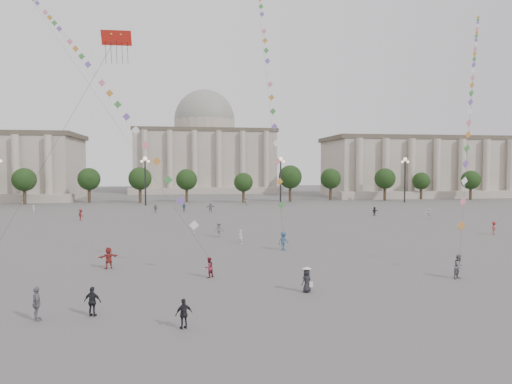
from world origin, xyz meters
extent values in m
plane|color=#575552|center=(0.00, 0.00, 0.00)|extent=(360.00, 360.00, 0.00)
cube|color=#A49989|center=(75.00, 95.00, 8.00)|extent=(80.00, 22.00, 16.00)
cube|color=#50493A|center=(75.00, 95.00, 16.60)|extent=(81.60, 22.44, 1.20)
cube|color=#A49989|center=(75.00, 82.00, 1.00)|extent=(84.00, 4.00, 2.00)
cube|color=#A49989|center=(0.00, 130.00, 10.00)|extent=(46.00, 30.00, 20.00)
cube|color=#50493A|center=(0.00, 130.00, 20.60)|extent=(46.92, 30.60, 1.20)
cube|color=#A49989|center=(0.00, 113.00, 1.00)|extent=(48.30, 4.00, 2.00)
cylinder|color=#A49989|center=(0.00, 130.00, 22.50)|extent=(21.00, 21.00, 5.00)
sphere|color=gray|center=(0.00, 130.00, 25.00)|extent=(21.00, 21.00, 21.00)
cylinder|color=#35281A|center=(-42.00, 78.00, 1.76)|extent=(0.70, 0.70, 3.52)
sphere|color=black|center=(-42.00, 78.00, 5.44)|extent=(5.12, 5.12, 5.12)
cylinder|color=#35281A|center=(-30.00, 78.00, 1.76)|extent=(0.70, 0.70, 3.52)
sphere|color=black|center=(-30.00, 78.00, 5.44)|extent=(5.12, 5.12, 5.12)
cylinder|color=#35281A|center=(-18.00, 78.00, 1.76)|extent=(0.70, 0.70, 3.52)
sphere|color=black|center=(-18.00, 78.00, 5.44)|extent=(5.12, 5.12, 5.12)
cylinder|color=#35281A|center=(-6.00, 78.00, 1.76)|extent=(0.70, 0.70, 3.52)
sphere|color=black|center=(-6.00, 78.00, 5.44)|extent=(5.12, 5.12, 5.12)
cylinder|color=#35281A|center=(6.00, 78.00, 1.76)|extent=(0.70, 0.70, 3.52)
sphere|color=black|center=(6.00, 78.00, 5.44)|extent=(5.12, 5.12, 5.12)
cylinder|color=#35281A|center=(18.00, 78.00, 1.76)|extent=(0.70, 0.70, 3.52)
sphere|color=black|center=(18.00, 78.00, 5.44)|extent=(5.12, 5.12, 5.12)
cylinder|color=#35281A|center=(30.00, 78.00, 1.76)|extent=(0.70, 0.70, 3.52)
sphere|color=black|center=(30.00, 78.00, 5.44)|extent=(5.12, 5.12, 5.12)
cylinder|color=#35281A|center=(42.00, 78.00, 1.76)|extent=(0.70, 0.70, 3.52)
sphere|color=black|center=(42.00, 78.00, 5.44)|extent=(5.12, 5.12, 5.12)
cylinder|color=#35281A|center=(54.00, 78.00, 1.76)|extent=(0.70, 0.70, 3.52)
sphere|color=black|center=(54.00, 78.00, 5.44)|extent=(5.12, 5.12, 5.12)
cylinder|color=#35281A|center=(66.00, 78.00, 1.76)|extent=(0.70, 0.70, 3.52)
sphere|color=black|center=(66.00, 78.00, 5.44)|extent=(5.12, 5.12, 5.12)
sphere|color=#FFE5B2|center=(-44.30, 70.00, 9.60)|extent=(0.60, 0.60, 0.60)
cylinder|color=#262628|center=(-15.00, 70.00, 5.00)|extent=(0.36, 0.36, 10.00)
sphere|color=#FFE5B2|center=(-15.00, 70.00, 10.20)|extent=(0.90, 0.90, 0.90)
sphere|color=#FFE5B2|center=(-15.70, 70.00, 9.60)|extent=(0.60, 0.60, 0.60)
sphere|color=#FFE5B2|center=(-14.30, 70.00, 9.60)|extent=(0.60, 0.60, 0.60)
cylinder|color=#262628|center=(15.00, 70.00, 5.00)|extent=(0.36, 0.36, 10.00)
sphere|color=#FFE5B2|center=(15.00, 70.00, 10.20)|extent=(0.90, 0.90, 0.90)
sphere|color=#FFE5B2|center=(14.30, 70.00, 9.60)|extent=(0.60, 0.60, 0.60)
sphere|color=#FFE5B2|center=(15.70, 70.00, 9.60)|extent=(0.60, 0.60, 0.60)
cylinder|color=#262628|center=(45.00, 70.00, 5.00)|extent=(0.36, 0.36, 10.00)
sphere|color=#FFE5B2|center=(45.00, 70.00, 10.20)|extent=(0.90, 0.90, 0.90)
sphere|color=#FFE5B2|center=(44.30, 70.00, 9.60)|extent=(0.60, 0.60, 0.60)
sphere|color=#FFE5B2|center=(45.70, 70.00, 9.60)|extent=(0.60, 0.60, 0.60)
imported|color=#2D4B66|center=(-6.57, 54.75, 0.82)|extent=(1.04, 0.71, 1.64)
imported|color=#B5B6B1|center=(6.67, 66.95, 0.90)|extent=(1.46, 1.65, 1.81)
imported|color=slate|center=(-2.12, 22.10, 0.90)|extent=(1.22, 0.77, 1.80)
imported|color=white|center=(32.66, 36.69, 0.81)|extent=(1.50, 0.50, 1.62)
imported|color=#9E2F2B|center=(31.26, 18.97, 0.81)|extent=(1.18, 1.15, 1.62)
imported|color=black|center=(25.85, 42.47, 0.75)|extent=(1.44, 1.02, 1.50)
imported|color=silver|center=(-32.70, 53.29, 0.80)|extent=(0.40, 0.60, 1.60)
imported|color=slate|center=(-1.66, 53.26, 0.85)|extent=(1.64, 0.69, 1.71)
imported|color=silver|center=(-0.15, 16.73, 0.76)|extent=(0.63, 0.66, 1.52)
imported|color=#5A5A5F|center=(-11.69, 53.12, 0.76)|extent=(0.93, 0.46, 1.52)
imported|color=maroon|center=(-22.31, 42.28, 0.88)|extent=(1.23, 1.29, 1.76)
imported|color=black|center=(-10.87, -5.87, 0.82)|extent=(1.03, 0.65, 1.64)
imported|color=#9B302A|center=(-12.09, 6.38, 0.87)|extent=(1.68, 1.18, 1.74)
imported|color=slate|center=(-13.67, -6.16, 0.91)|extent=(0.86, 1.16, 1.82)
imported|color=black|center=(-5.89, -8.55, 0.77)|extent=(0.97, 0.68, 1.54)
imported|color=maroon|center=(-4.17, 2.11, 0.76)|extent=(0.93, 0.92, 1.52)
imported|color=#304F6D|center=(3.63, 12.37, 0.93)|extent=(1.39, 1.18, 1.86)
imported|color=slate|center=(14.02, -0.91, 0.90)|extent=(1.10, 1.02, 1.80)
imported|color=black|center=(2.00, -2.84, 0.77)|extent=(0.90, 0.80, 1.54)
cone|color=white|center=(2.00, -2.84, 1.62)|extent=(0.52, 0.52, 0.14)
cylinder|color=white|center=(2.00, -2.84, 1.56)|extent=(0.60, 0.60, 0.02)
cube|color=white|center=(2.25, -2.99, 0.55)|extent=(0.22, 0.10, 0.35)
cube|color=red|center=(-10.89, 4.26, 17.87)|extent=(2.21, 0.57, 1.02)
cube|color=#167B39|center=(-11.24, 4.22, 18.12)|extent=(0.35, 0.20, 0.34)
cube|color=#1B3E95|center=(-10.54, 4.22, 18.12)|extent=(0.35, 0.20, 0.34)
sphere|color=gold|center=(-11.24, 4.18, 18.12)|extent=(0.20, 0.20, 0.20)
sphere|color=gold|center=(-10.54, 4.18, 18.12)|extent=(0.20, 0.20, 0.20)
cylinder|color=#3F3F3F|center=(-15.75, 5.03, 9.74)|extent=(0.02, 0.02, 19.02)
cylinder|color=#3F3F3F|center=(-18.39, 25.47, 19.78)|extent=(0.02, 0.02, 65.79)
cube|color=white|center=(-5.22, 3.84, 3.72)|extent=(0.76, 0.25, 0.76)
cube|color=#7F5CB9|center=(-6.28, 5.57, 5.50)|extent=(0.76, 0.25, 0.76)
cube|color=#439244|center=(-7.33, 7.30, 7.15)|extent=(0.76, 0.25, 0.76)
cube|color=orange|center=(-8.38, 9.03, 8.71)|extent=(0.76, 0.25, 0.76)
cube|color=pink|center=(-9.44, 10.76, 10.22)|extent=(0.76, 0.25, 0.76)
cube|color=white|center=(-10.49, 12.49, 11.68)|extent=(0.76, 0.25, 0.76)
cube|color=#7F5CB9|center=(-11.54, 14.22, 13.10)|extent=(0.76, 0.25, 0.76)
cube|color=#439244|center=(-12.59, 15.95, 14.50)|extent=(0.76, 0.25, 0.76)
cube|color=orange|center=(-13.65, 17.68, 15.87)|extent=(0.76, 0.25, 0.76)
cube|color=pink|center=(-14.70, 19.41, 17.21)|extent=(0.76, 0.25, 0.76)
cube|color=white|center=(-15.75, 21.14, 18.54)|extent=(0.76, 0.25, 0.76)
cube|color=#7F5CB9|center=(-16.81, 22.87, 19.85)|extent=(0.76, 0.25, 0.76)
cube|color=#439244|center=(-17.86, 24.61, 21.14)|extent=(0.76, 0.25, 0.76)
cube|color=orange|center=(-18.91, 26.34, 22.42)|extent=(0.76, 0.25, 0.76)
cube|color=pink|center=(-19.97, 28.07, 23.68)|extent=(0.76, 0.25, 0.76)
cube|color=white|center=(-21.02, 29.80, 24.93)|extent=(0.76, 0.25, 0.76)
cube|color=#7F5CB9|center=(-22.07, 31.53, 26.17)|extent=(0.76, 0.25, 0.76)
cube|color=#439244|center=(-23.12, 33.26, 27.40)|extent=(0.76, 0.25, 0.76)
cube|color=orange|center=(-24.18, 34.99, 28.61)|extent=(0.76, 0.25, 0.76)
cube|color=pink|center=(-25.23, 36.72, 29.82)|extent=(0.76, 0.25, 0.76)
cube|color=white|center=(-26.28, 38.45, 31.02)|extent=(0.76, 0.25, 0.76)
cube|color=#7F5CB9|center=(-27.34, 40.18, 32.21)|extent=(0.76, 0.25, 0.76)
cylinder|color=#3F3F3F|center=(5.12, 35.70, 28.33)|extent=(0.02, 0.02, 71.17)
cube|color=#439244|center=(3.72, 13.88, 4.40)|extent=(0.76, 0.25, 0.76)
cube|color=orange|center=(3.82, 15.38, 6.72)|extent=(0.76, 0.25, 0.76)
cube|color=pink|center=(3.92, 16.89, 8.87)|extent=(0.76, 0.25, 0.76)
cube|color=white|center=(4.01, 18.39, 10.91)|extent=(0.76, 0.25, 0.76)
cube|color=#7F5CB9|center=(4.11, 19.90, 12.88)|extent=(0.76, 0.25, 0.76)
cube|color=#439244|center=(4.20, 21.40, 14.79)|extent=(0.76, 0.25, 0.76)
cube|color=orange|center=(4.30, 22.91, 16.65)|extent=(0.76, 0.25, 0.76)
cube|color=pink|center=(4.40, 24.41, 18.47)|extent=(0.76, 0.25, 0.76)
cube|color=white|center=(4.49, 25.92, 20.25)|extent=(0.76, 0.25, 0.76)
cube|color=#7F5CB9|center=(4.59, 27.42, 22.01)|extent=(0.76, 0.25, 0.76)
cube|color=#439244|center=(4.69, 28.93, 23.74)|extent=(0.76, 0.25, 0.76)
cube|color=orange|center=(4.78, 30.43, 25.45)|extent=(0.76, 0.25, 0.76)
cube|color=pink|center=(4.88, 31.94, 27.13)|extent=(0.76, 0.25, 0.76)
cube|color=white|center=(4.98, 33.44, 28.80)|extent=(0.76, 0.25, 0.76)
cube|color=#7F5CB9|center=(5.07, 34.95, 30.45)|extent=(0.76, 0.25, 0.76)
cube|color=#439244|center=(5.17, 36.45, 32.08)|extent=(0.76, 0.25, 0.76)
cylinder|color=#3F3F3F|center=(30.87, 23.32, 18.79)|extent=(0.02, 0.02, 68.40)
cube|color=orange|center=(15.32, 0.96, 3.67)|extent=(0.76, 0.25, 0.76)
cube|color=pink|center=(16.61, 2.82, 5.41)|extent=(0.76, 0.25, 0.76)
cube|color=white|center=(17.91, 4.68, 7.02)|extent=(0.76, 0.25, 0.76)
cube|color=#7F5CB9|center=(19.21, 6.55, 8.54)|extent=(0.76, 0.25, 0.76)
cube|color=#439244|center=(20.50, 8.41, 10.02)|extent=(0.76, 0.25, 0.76)
cube|color=orange|center=(21.80, 10.27, 11.44)|extent=(0.76, 0.25, 0.76)
cube|color=pink|center=(23.09, 12.14, 12.83)|extent=(0.76, 0.25, 0.76)
cube|color=white|center=(24.39, 14.00, 14.20)|extent=(0.76, 0.25, 0.76)
cube|color=#7F5CB9|center=(25.69, 15.86, 15.53)|extent=(0.76, 0.25, 0.76)
cube|color=#439244|center=(26.98, 17.73, 16.85)|extent=(0.76, 0.25, 0.76)
cube|color=orange|center=(28.28, 19.59, 18.14)|extent=(0.76, 0.25, 0.76)
cube|color=pink|center=(29.57, 21.45, 19.42)|extent=(0.76, 0.25, 0.76)
cube|color=white|center=(30.87, 23.32, 20.68)|extent=(0.76, 0.25, 0.76)
cube|color=#7F5CB9|center=(32.17, 25.18, 21.93)|extent=(0.76, 0.25, 0.76)
cube|color=#439244|center=(33.46, 27.04, 23.17)|extent=(0.76, 0.25, 0.76)
cube|color=orange|center=(34.76, 28.91, 24.39)|extent=(0.76, 0.25, 0.76)
cube|color=pink|center=(36.05, 30.77, 25.60)|extent=(0.76, 0.25, 0.76)
cube|color=white|center=(37.35, 32.63, 26.80)|extent=(0.76, 0.25, 0.76)
cube|color=#7F5CB9|center=(38.65, 34.50, 27.99)|extent=(0.76, 0.25, 0.76)
cube|color=#439244|center=(39.94, 36.36, 29.17)|extent=(0.76, 0.25, 0.76)
cube|color=orange|center=(41.24, 38.22, 30.34)|extent=(0.76, 0.25, 0.76)
cube|color=pink|center=(42.54, 40.09, 31.50)|extent=(0.76, 0.25, 0.76)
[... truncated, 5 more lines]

